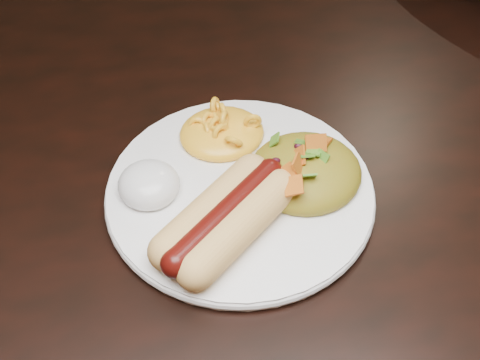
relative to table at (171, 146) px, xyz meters
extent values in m
cube|color=black|center=(0.00, 0.00, 0.07)|extent=(1.60, 0.90, 0.04)
cylinder|color=white|center=(0.04, -0.17, 0.10)|extent=(0.29, 0.29, 0.01)
cylinder|color=tan|center=(0.01, -0.23, 0.12)|extent=(0.10, 0.09, 0.03)
cylinder|color=tan|center=(0.01, -0.19, 0.12)|extent=(0.10, 0.09, 0.03)
cylinder|color=#460705|center=(0.01, -0.21, 0.12)|extent=(0.11, 0.09, 0.02)
ellipsoid|color=yellow|center=(0.04, -0.11, 0.12)|extent=(0.10, 0.09, 0.03)
ellipsoid|color=silver|center=(-0.04, -0.15, 0.12)|extent=(0.07, 0.07, 0.03)
ellipsoid|color=#9D3603|center=(0.09, -0.17, 0.12)|extent=(0.10, 0.09, 0.04)
camera|label=1|loc=(-0.05, -0.53, 0.52)|focal=50.00mm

